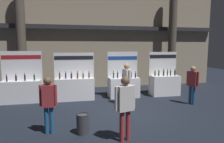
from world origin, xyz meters
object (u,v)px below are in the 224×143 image
Objects in this scene: trash_bin at (83,124)px; visitor_1 at (48,101)px; exhibitor_booth_3 at (165,84)px; exhibitor_booth_1 at (75,87)px; visitor_4 at (125,103)px; exhibitor_booth_2 at (124,86)px; exhibitor_booth_0 at (22,89)px; visitor_3 at (192,82)px; visitor_2 at (127,80)px.

visitor_1 is (-0.94, 0.22, 0.67)m from trash_bin.
visitor_1 is at bearing -146.28° from exhibitor_booth_3.
exhibitor_booth_1 is 4.58m from exhibitor_booth_3.
exhibitor_booth_1 is 1.29× the size of visitor_4.
visitor_1 is at bearing -131.54° from exhibitor_booth_2.
exhibitor_booth_2 reaches higher than visitor_4.
exhibitor_booth_0 is at bearing -64.34° from visitor_1.
visitor_2 is at bearing -127.72° from visitor_3.
exhibitor_booth_0 reaches higher than exhibitor_booth_1.
exhibitor_booth_0 is 3.98m from visitor_1.
visitor_3 reaches higher than trash_bin.
trash_bin is (2.51, -3.86, -0.30)m from exhibitor_booth_0.
visitor_1 is at bearing -100.24° from visitor_3.
exhibitor_booth_2 reaches higher than exhibitor_booth_1.
trash_bin is at bearing -120.52° from exhibitor_booth_2.
exhibitor_booth_1 is 4.67m from visitor_4.
visitor_2 is 1.04× the size of visitor_4.
exhibitor_booth_3 reaches higher than exhibitor_booth_1.
exhibitor_booth_3 is 1.25× the size of visitor_2.
visitor_1 is 0.92× the size of visitor_2.
exhibitor_booth_2 is (4.76, -0.04, -0.01)m from exhibitor_booth_0.
exhibitor_booth_0 is 1.40× the size of visitor_1.
visitor_1 reaches higher than trash_bin.
visitor_2 is (4.52, -1.33, 0.47)m from exhibitor_booth_0.
exhibitor_booth_2 is at bearing 179.59° from exhibitor_booth_3.
visitor_4 is (1.07, -0.67, 0.75)m from trash_bin.
exhibitor_booth_1 is 3.84m from trash_bin.
visitor_4 reaches higher than trash_bin.
exhibitor_booth_3 is 1.36× the size of visitor_1.
visitor_1 is at bearing -102.34° from exhibitor_booth_1.
visitor_3 is at bearing -118.82° from visitor_2.
trash_bin is at bearing -139.38° from exhibitor_booth_3.
trash_bin is at bearing -94.89° from visitor_3.
exhibitor_booth_0 reaches higher than visitor_3.
visitor_4 is at bearing 144.66° from visitor_2.
exhibitor_booth_0 is 1.03× the size of exhibitor_booth_3.
trash_bin is (0.15, -3.82, -0.31)m from exhibitor_booth_1.
visitor_1 is 2.19m from visitor_4.
exhibitor_booth_2 is 1.40m from visitor_2.
trash_bin is (-2.25, -3.82, -0.29)m from exhibitor_booth_2.
exhibitor_booth_0 reaches higher than visitor_1.
trash_bin is at bearing 133.05° from visitor_4.
trash_bin is at bearing 169.57° from visitor_1.
exhibitor_booth_2 reaches higher than visitor_3.
visitor_3 is (0.39, -1.78, 0.39)m from exhibitor_booth_3.
exhibitor_booth_0 is at bearing 54.76° from visitor_2.
exhibitor_booth_1 reaches higher than visitor_3.
visitor_1 is (-5.37, -3.59, 0.37)m from exhibitor_booth_3.
visitor_3 is at bearing -19.87° from exhibitor_booth_1.
exhibitor_booth_1 reaches higher than visitor_1.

